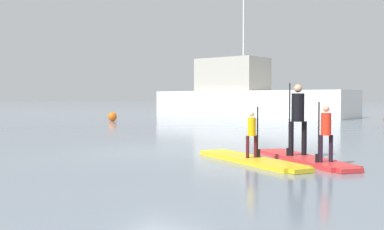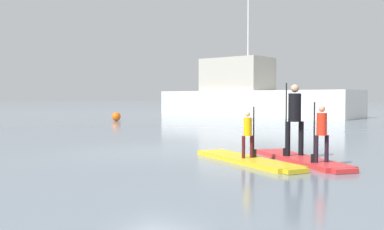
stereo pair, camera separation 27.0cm
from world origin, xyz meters
TOP-DOWN VIEW (x-y plane):
  - ground_plane at (0.00, 0.00)m, footprint 240.00×240.00m
  - paddleboard_near at (2.98, -0.54)m, footprint 3.34×2.27m
  - paddler_child_solo at (2.99, -0.53)m, footprint 0.25×0.34m
  - paddleboard_far at (3.94, 0.22)m, footprint 3.02×2.68m
  - paddler_adult at (3.70, 0.42)m, footprint 0.41×0.43m
  - paddler_child_front at (4.56, -0.31)m, footprint 0.31×0.34m
  - fishing_boat_white_large at (-8.21, 21.82)m, footprint 16.19×5.70m
  - mooring_buoy_near at (-11.53, 10.60)m, footprint 0.55×0.55m

SIDE VIEW (x-z plane):
  - ground_plane at x=0.00m, z-range 0.00..0.00m
  - paddleboard_near at x=2.98m, z-range 0.00..0.10m
  - paddleboard_far at x=3.94m, z-range 0.00..0.10m
  - mooring_buoy_near at x=-11.53m, z-range 0.00..0.55m
  - paddler_child_solo at x=2.99m, z-range 0.11..1.25m
  - paddler_child_front at x=4.56m, z-range 0.14..1.39m
  - paddler_adult at x=3.70m, z-range 0.21..1.89m
  - fishing_boat_white_large at x=-8.21m, z-range -5.63..8.75m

